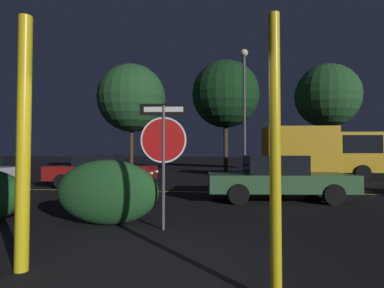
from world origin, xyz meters
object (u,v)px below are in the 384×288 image
object	(u,v)px
hedge_bush_1	(107,192)
street_lamp	(244,95)
yellow_pole_right	(275,157)
tree_0	(327,96)
yellow_pole_left	(24,142)
stop_sign	(163,140)
tree_1	(132,98)
passing_car_1	(102,170)
delivery_truck	(321,150)
passing_car_2	(277,178)
tree_2	(225,94)

from	to	relation	value
hedge_bush_1	street_lamp	size ratio (longest dim) A/B	0.29
yellow_pole_right	tree_0	distance (m)	22.53
yellow_pole_left	street_lamp	xyz separation A→B (m)	(3.63, 13.86, 3.19)
yellow_pole_left	hedge_bush_1	size ratio (longest dim) A/B	1.49
stop_sign	yellow_pole_right	size ratio (longest dim) A/B	0.85
stop_sign	tree_1	distance (m)	19.82
passing_car_1	delivery_truck	xyz separation A→B (m)	(10.98, 5.30, 0.94)
passing_car_1	street_lamp	distance (m)	8.99
passing_car_2	tree_1	distance (m)	17.87
street_lamp	passing_car_2	bearing A→B (deg)	-86.15
delivery_truck	tree_0	xyz separation A→B (m)	(2.27, 5.81, 4.22)
yellow_pole_right	hedge_bush_1	world-z (taller)	yellow_pole_right
hedge_bush_1	passing_car_1	xyz separation A→B (m)	(-3.01, 6.79, 0.04)
yellow_pole_left	tree_0	bearing A→B (deg)	63.06
tree_2	passing_car_1	bearing A→B (deg)	-117.72
passing_car_1	street_lamp	world-z (taller)	street_lamp
stop_sign	passing_car_2	world-z (taller)	stop_sign
passing_car_2	delivery_truck	xyz separation A→B (m)	(3.92, 8.43, 0.95)
hedge_bush_1	tree_0	xyz separation A→B (m)	(10.24, 17.90, 5.20)
delivery_truck	street_lamp	bearing A→B (deg)	-85.34
street_lamp	delivery_truck	bearing A→B (deg)	8.81
stop_sign	passing_car_1	size ratio (longest dim) A/B	0.51
yellow_pole_right	street_lamp	distance (m)	14.75
passing_car_1	street_lamp	xyz separation A→B (m)	(6.54, 4.61, 4.10)
delivery_truck	street_lamp	distance (m)	5.50
hedge_bush_1	passing_car_2	world-z (taller)	passing_car_2
passing_car_1	delivery_truck	bearing A→B (deg)	113.64
hedge_bush_1	street_lamp	distance (m)	12.64
yellow_pole_right	passing_car_2	xyz separation A→B (m)	(1.12, 6.61, -0.74)
yellow_pole_left	tree_2	xyz separation A→B (m)	(2.55, 19.63, 4.41)
yellow_pole_left	tree_1	bearing A→B (deg)	104.24
stop_sign	yellow_pole_left	bearing A→B (deg)	-125.86
hedge_bush_1	yellow_pole_left	bearing A→B (deg)	-92.52
stop_sign	yellow_pole_left	world-z (taller)	yellow_pole_left
yellow_pole_right	tree_2	size ratio (longest dim) A/B	0.33
passing_car_1	street_lamp	size ratio (longest dim) A/B	0.63
delivery_truck	tree_0	world-z (taller)	tree_0
hedge_bush_1	tree_1	xyz separation A→B (m)	(-5.29, 17.94, 5.36)
hedge_bush_1	passing_car_2	distance (m)	5.46
yellow_pole_right	delivery_truck	world-z (taller)	delivery_truck
stop_sign	tree_1	size ratio (longest dim) A/B	0.28
street_lamp	tree_1	xyz separation A→B (m)	(-8.81, 6.53, 1.22)
tree_0	yellow_pole_left	bearing A→B (deg)	-116.94
yellow_pole_right	passing_car_2	distance (m)	6.74
tree_1	tree_2	distance (m)	7.77
tree_0	tree_2	xyz separation A→B (m)	(-7.79, -0.72, 0.16)
tree_1	yellow_pole_left	bearing A→B (deg)	-75.76
passing_car_2	tree_2	size ratio (longest dim) A/B	0.53
tree_1	passing_car_2	bearing A→B (deg)	-56.84
delivery_truck	tree_2	world-z (taller)	tree_2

